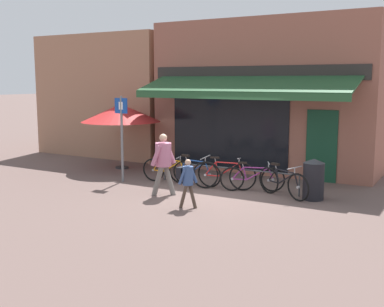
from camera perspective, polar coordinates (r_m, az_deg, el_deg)
The scene contains 14 objects.
ground_plane at distance 12.63m, azimuth 2.62°, elevation -4.79°, with size 160.00×160.00×0.00m, color brown.
shop_front at distance 16.40m, azimuth 9.20°, elevation 6.77°, with size 7.32×4.54×4.86m.
neighbour_building at distance 20.20m, azimuth -8.32°, elevation 6.86°, with size 5.62×4.00×4.67m.
bike_rack_rail at distance 13.27m, azimuth 4.16°, elevation -2.00°, with size 4.20×0.04×0.57m.
bicycle_orange at distance 13.90m, azimuth -2.81°, elevation -1.99°, with size 1.67×0.52×0.83m.
bicycle_blue at distance 13.52m, azimuth 0.22°, elevation -2.19°, with size 1.72×0.52×0.88m.
bicycle_red at distance 13.09m, azimuth 3.77°, elevation -2.54°, with size 1.75×0.72×0.90m.
bicycle_purple at distance 12.93m, azimuth 7.15°, elevation -2.92°, with size 1.60×0.84×0.79m.
bicycle_black at distance 12.37m, azimuth 10.71°, elevation -3.40°, with size 1.60×0.83×0.85m.
pedestrian_adult at distance 12.30m, azimuth -3.41°, elevation -0.59°, with size 0.55×0.72×1.61m.
pedestrian_child at distance 11.10m, azimuth -0.62°, elevation -2.86°, with size 0.47×0.39×1.16m.
litter_bin at distance 12.27m, azimuth 14.20°, elevation -2.97°, with size 0.53×0.53×1.03m.
parking_sign at distance 14.05m, azimuth -8.33°, elevation 2.81°, with size 0.44×0.07×2.50m.
cafe_parasol at distance 16.17m, azimuth -8.43°, elevation 4.77°, with size 2.63×2.63×2.17m.
Camera 1 is at (5.66, -10.90, 2.93)m, focal length 45.00 mm.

